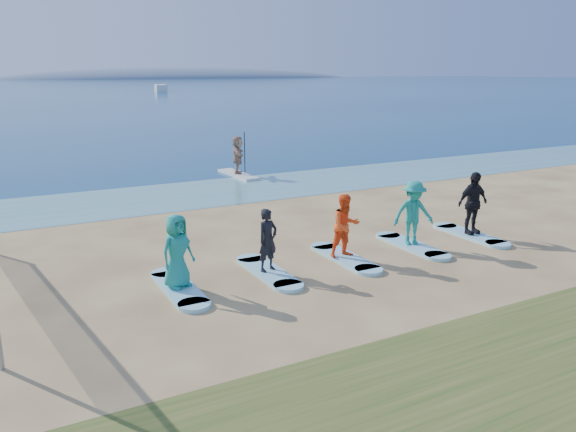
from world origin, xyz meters
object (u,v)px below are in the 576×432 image
student_1 (268,240)px  boat_offshore_b (161,91)px  paddleboard (238,175)px  paddleboarder (238,155)px  surfboard_1 (268,272)px  surfboard_0 (179,288)px  surfboard_4 (470,235)px  surfboard_3 (411,246)px  student_0 (177,251)px  student_4 (473,203)px  surfboard_2 (345,258)px  student_3 (413,213)px  student_2 (346,226)px

student_1 → boat_offshore_b: bearing=58.3°
paddleboard → paddleboarder: size_ratio=1.74×
paddleboard → boat_offshore_b: boat_offshore_b is taller
surfboard_1 → boat_offshore_b: bearing=75.5°
surfboard_0 → surfboard_4: bearing=0.0°
student_1 → paddleboard: bearing=52.8°
surfboard_0 → student_1: size_ratio=1.44×
surfboard_3 → student_0: bearing=180.0°
student_4 → surfboard_2: bearing=-179.7°
paddleboarder → surfboard_3: size_ratio=0.78×
surfboard_3 → paddleboard: bearing=90.0°
paddleboarder → student_3: 12.24m
boat_offshore_b → student_3: bearing=-91.7°
surfboard_1 → student_3: (4.45, 0.00, 0.94)m
student_1 → student_3: size_ratio=0.86×
surfboard_0 → student_3: 6.74m
surfboard_1 → surfboard_3: (4.45, 0.00, 0.00)m
paddleboard → student_0: 13.98m
surfboard_0 → student_0: size_ratio=1.32×
paddleboarder → student_3: (-0.01, -12.24, -0.00)m
student_3 → paddleboard: bearing=105.7°
surfboard_1 → student_3: bearing=0.0°
surfboard_1 → surfboard_2: bearing=0.0°
student_2 → surfboard_4: bearing=1.6°
student_0 → surfboard_3: bearing=-23.4°
surfboard_0 → student_2: student_2 is taller
student_0 → student_3: 6.68m
student_0 → student_2: student_0 is taller
paddleboard → paddleboarder: bearing=0.0°
student_1 → surfboard_3: bearing=-17.2°
student_2 → surfboard_4: student_2 is taller
student_4 → paddleboard: bearing=100.5°
surfboard_0 → student_2: bearing=0.0°
surfboard_2 → boat_offshore_b: bearing=76.5°
surfboard_0 → surfboard_1: size_ratio=1.00×
surfboard_2 → student_3: student_3 is taller
student_0 → student_4: bearing=-23.4°
student_2 → surfboard_4: size_ratio=0.75×
paddleboard → student_1: size_ratio=1.96×
paddleboarder → surfboard_3: 12.28m
paddleboard → student_2: size_ratio=1.82×
surfboard_4 → surfboard_2: bearing=180.0°
paddleboarder → surfboard_1: (-4.46, -12.24, -0.94)m
student_4 → surfboard_0: bearing=-179.7°
paddleboard → surfboard_3: paddleboard is taller
paddleboarder → student_0: (-6.69, -12.24, -0.06)m
paddleboard → student_0: (-6.69, -12.24, 0.86)m
paddleboard → surfboard_1: (-4.46, -12.24, -0.01)m
student_3 → paddleboarder: bearing=105.7°
boat_offshore_b → student_1: student_1 is taller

